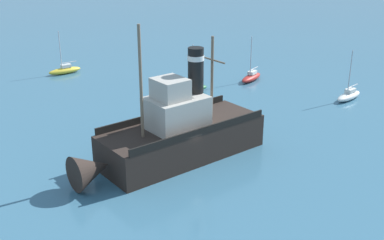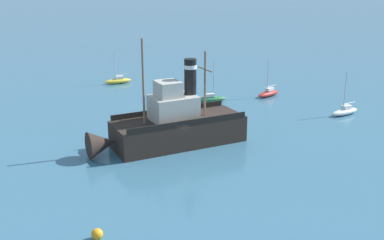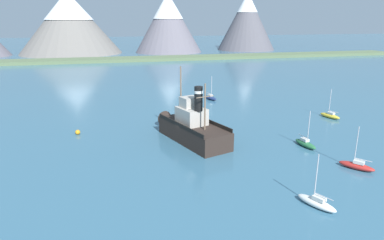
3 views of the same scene
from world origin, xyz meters
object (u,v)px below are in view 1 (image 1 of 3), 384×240
(sailboat_red, at_px, (251,77))
(sailboat_yellow, at_px, (65,70))
(old_tugboat, at_px, (175,135))
(sailboat_white, at_px, (349,95))
(sailboat_green, at_px, (190,88))

(sailboat_red, relative_size, sailboat_yellow, 1.00)
(old_tugboat, bearing_deg, sailboat_red, -41.45)
(old_tugboat, xyz_separation_m, sailboat_white, (6.68, -19.82, -1.40))
(sailboat_red, bearing_deg, sailboat_white, -146.15)
(sailboat_white, bearing_deg, sailboat_green, 61.96)
(sailboat_green, xyz_separation_m, sailboat_yellow, (11.51, 11.14, 0.00))
(sailboat_red, height_order, sailboat_white, same)
(old_tugboat, relative_size, sailboat_red, 3.01)
(sailboat_red, relative_size, sailboat_white, 1.00)
(sailboat_yellow, height_order, sailboat_white, same)
(sailboat_green, height_order, sailboat_white, same)
(sailboat_green, bearing_deg, sailboat_red, -77.78)
(old_tugboat, xyz_separation_m, sailboat_yellow, (25.48, 5.02, -1.40))
(old_tugboat, relative_size, sailboat_yellow, 3.01)
(sailboat_green, distance_m, sailboat_yellow, 16.02)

